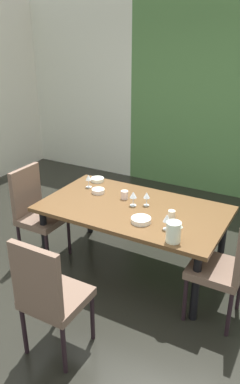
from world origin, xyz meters
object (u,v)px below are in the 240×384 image
(wine_glass_east, at_px, (133,195))
(serving_bowl_west, at_px, (97,180))
(wine_glass_left, at_px, (167,218))
(serving_bowl_right, at_px, (98,191))
(chair_left_near, at_px, (36,209))
(dining_table, at_px, (133,214))
(cup_near_window, at_px, (172,214))
(serving_bowl_front, at_px, (141,220))
(pitcher_south, at_px, (174,232))
(wine_glass_near_shelf, at_px, (88,178))
(wine_glass_corner, at_px, (147,196))
(chair_head_near, at_px, (49,294))
(cup_rear, at_px, (124,195))
(chair_right_near, at_px, (227,263))

(wine_glass_east, bearing_deg, serving_bowl_west, 150.53)
(wine_glass_left, xyz_separation_m, serving_bowl_right, (-0.96, 0.38, -0.08))
(chair_left_near, xyz_separation_m, serving_bowl_west, (0.35, 0.70, 0.17))
(dining_table, relative_size, chair_left_near, 1.79)
(wine_glass_left, relative_size, cup_near_window, 2.05)
(dining_table, distance_m, cup_near_window, 0.43)
(serving_bowl_front, height_order, cup_near_window, cup_near_window)
(wine_glass_east, distance_m, pitcher_south, 0.76)
(wine_glass_east, xyz_separation_m, serving_bowl_west, (-0.66, 0.37, -0.09))
(serving_bowl_right, bearing_deg, cup_near_window, -9.49)
(wine_glass_near_shelf, relative_size, wine_glass_corner, 1.03)
(chair_head_near, bearing_deg, wine_glass_left, 66.08)
(wine_glass_near_shelf, distance_m, pitcher_south, 1.41)
(chair_head_near, xyz_separation_m, pitcher_south, (0.60, 0.91, 0.24))
(wine_glass_corner, height_order, cup_rear, wine_glass_corner)
(wine_glass_east, relative_size, cup_rear, 1.73)
(serving_bowl_front, xyz_separation_m, serving_bowl_west, (-0.89, 0.66, -0.00))
(chair_left_near, relative_size, wine_glass_corner, 7.21)
(chair_right_near, xyz_separation_m, wine_glass_east, (-1.05, 0.32, 0.26))
(chair_right_near, xyz_separation_m, chair_left_near, (-2.06, 0.00, 0.00))
(chair_right_near, relative_size, serving_bowl_right, 7.38)
(wine_glass_east, bearing_deg, chair_left_near, -162.17)
(wine_glass_corner, relative_size, serving_bowl_right, 1.02)
(chair_left_near, xyz_separation_m, wine_glass_left, (1.49, 0.04, 0.26))
(serving_bowl_west, distance_m, pitcher_south, 1.52)
(chair_right_near, bearing_deg, pitcher_south, 106.32)
(serving_bowl_front, xyz_separation_m, pitcher_south, (0.38, -0.17, 0.07))
(chair_right_near, xyz_separation_m, serving_bowl_west, (-1.71, 0.70, 0.17))
(dining_table, relative_size, wine_glass_east, 12.16)
(serving_bowl_right, xyz_separation_m, serving_bowl_west, (-0.19, 0.28, -0.00))
(serving_bowl_west, xyz_separation_m, pitcher_south, (1.27, -0.83, 0.07))
(chair_head_near, distance_m, wine_glass_corner, 1.45)
(serving_bowl_west, bearing_deg, chair_head_near, -68.95)
(wine_glass_near_shelf, xyz_separation_m, serving_bowl_west, (-0.01, 0.20, -0.09))
(chair_right_near, relative_size, chair_left_near, 1.00)
(chair_left_near, relative_size, cup_rear, 11.77)
(wine_glass_corner, xyz_separation_m, pitcher_south, (0.49, -0.52, -0.01))
(wine_glass_corner, bearing_deg, wine_glass_near_shelf, 171.85)
(chair_right_near, distance_m, wine_glass_near_shelf, 1.79)
(chair_head_near, bearing_deg, serving_bowl_front, 78.36)
(chair_left_near, distance_m, wine_glass_left, 1.51)
(serving_bowl_right, distance_m, pitcher_south, 1.22)
(chair_left_near, bearing_deg, wine_glass_corner, 109.25)
(dining_table, relative_size, serving_bowl_right, 13.22)
(chair_right_near, xyz_separation_m, wine_glass_corner, (-0.93, 0.39, 0.26))
(wine_glass_left, xyz_separation_m, pitcher_south, (0.13, -0.17, -0.02))
(chair_head_near, xyz_separation_m, serving_bowl_west, (-0.67, 1.73, 0.17))
(wine_glass_near_shelf, bearing_deg, serving_bowl_front, -27.63)
(chair_head_near, relative_size, serving_bowl_west, 6.70)
(serving_bowl_right, bearing_deg, serving_bowl_front, -28.15)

